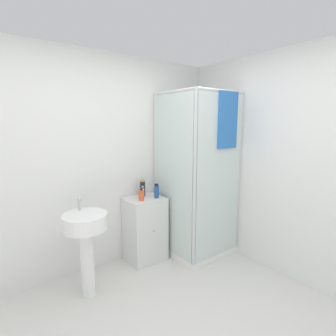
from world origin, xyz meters
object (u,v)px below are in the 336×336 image
at_px(soap_dispenser, 141,195).
at_px(shampoo_bottle_tall_black, 143,188).
at_px(sink, 86,235).
at_px(lotion_bottle_white, 142,193).
at_px(shampoo_bottle_blue, 157,191).

bearing_deg(soap_dispenser, shampoo_bottle_tall_black, 53.50).
xyz_separation_m(sink, lotion_bottle_white, (0.83, 0.29, 0.22)).
distance_m(sink, lotion_bottle_white, 0.91).
bearing_deg(lotion_bottle_white, soap_dispenser, -128.05).
xyz_separation_m(soap_dispenser, lotion_bottle_white, (0.08, 0.10, -0.00)).
bearing_deg(shampoo_bottle_tall_black, lotion_bottle_white, -123.52).
height_order(soap_dispenser, lotion_bottle_white, soap_dispenser).
bearing_deg(shampoo_bottle_blue, sink, -169.92).
distance_m(sink, shampoo_bottle_blue, 1.00).
relative_size(sink, shampoo_bottle_blue, 5.59).
relative_size(sink, soap_dispenser, 6.28).
distance_m(sink, shampoo_bottle_tall_black, 0.97).
bearing_deg(sink, soap_dispenser, 14.15).
relative_size(shampoo_bottle_blue, lotion_bottle_white, 1.19).
distance_m(shampoo_bottle_tall_black, lotion_bottle_white, 0.08).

